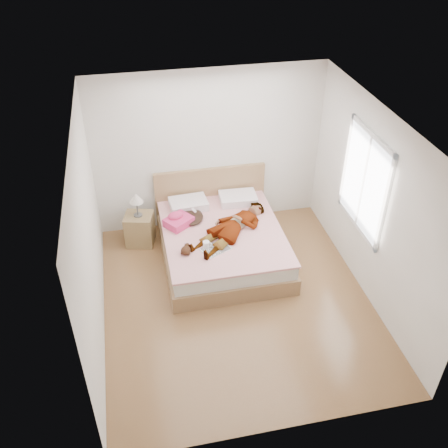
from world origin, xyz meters
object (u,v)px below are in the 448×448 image
woman (232,225)px  coffee_mug (206,245)px  towel (178,220)px  magazine (216,249)px  plush_toy (186,250)px  nightstand (140,227)px  phone (194,210)px  bed (222,240)px

woman → coffee_mug: 0.55m
towel → magazine: 0.83m
plush_toy → nightstand: 1.24m
woman → plush_toy: (-0.74, -0.39, -0.05)m
phone → magazine: bearing=-116.8°
coffee_mug → nightstand: bearing=131.9°
magazine → plush_toy: bearing=179.7°
nightstand → phone: bearing=-17.8°
towel → plush_toy: towel is taller
phone → towel: towel is taller
woman → towel: 0.82m
phone → nightstand: nightstand is taller
plush_toy → coffee_mug: bearing=11.4°
nightstand → magazine: bearing=-46.2°
woman → plush_toy: size_ratio=6.71×
bed → magazine: 0.59m
bed → nightstand: 1.32m
phone → coffee_mug: size_ratio=0.61×
bed → magazine: (-0.18, -0.50, 0.24)m
woman → phone: bearing=-168.4°
towel → coffee_mug: towel is taller
phone → bed: 0.61m
bed → magazine: bed is taller
towel → nightstand: size_ratio=0.54×
woman → magazine: 0.51m
bed → nightstand: (-1.20, 0.56, 0.03)m
bed → towel: (-0.62, 0.20, 0.32)m
towel → bed: bearing=-17.6°
phone → nightstand: size_ratio=0.10×
magazine → nightstand: 1.48m
bed → nightstand: bearing=155.1°
phone → coffee_mug: bearing=-125.0°
phone → plush_toy: 0.83m
magazine → coffee_mug: size_ratio=3.27×
coffee_mug → plush_toy: size_ratio=0.62×
bed → towel: bed is taller
woman → phone: (-0.50, 0.40, 0.06)m
bed → coffee_mug: 0.61m
towel → coffee_mug: (0.32, -0.64, -0.03)m
towel → phone: bearing=19.6°
magazine → nightstand: (-1.01, 1.06, -0.22)m
phone → magazine: 0.83m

